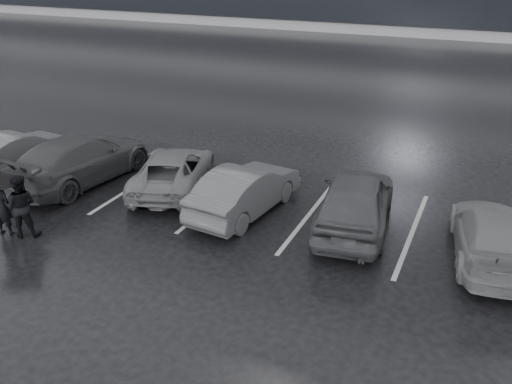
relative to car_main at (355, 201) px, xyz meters
The scene contains 11 objects.
ground 3.03m from the car_main, 130.62° to the right, with size 160.00×160.00×0.00m, color black.
car_main is the anchor object (origin of this frame).
car_west_a 3.02m from the car_main, behind, with size 1.41×4.04×1.33m, color #303033.
car_west_b 5.69m from the car_main, behind, with size 1.97×4.28×1.19m, color #4C4C4E.
car_west_c 8.65m from the car_main, behind, with size 2.06×5.07×1.47m, color black.
car_west_d 11.39m from the car_main, behind, with size 1.25×3.59×1.18m, color #303033.
car_east 3.41m from the car_main, ahead, with size 1.74×4.29×1.25m, color #4C4C4E.
pedestrian_left 9.05m from the car_main, 154.04° to the right, with size 0.56×0.37×1.54m, color black.
pedestrian_right 8.53m from the car_main, 153.35° to the right, with size 0.81×0.63×1.67m, color black.
umbrella 8.94m from the car_main, 153.80° to the right, with size 1.03×1.03×1.74m.
stall_stripes 2.83m from the car_main, behind, with size 19.72×5.00×0.00m.
Camera 1 is at (4.90, -11.13, 6.95)m, focal length 40.00 mm.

